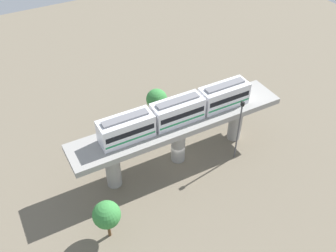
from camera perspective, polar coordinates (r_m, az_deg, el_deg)
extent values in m
plane|color=#706654|center=(53.19, 1.47, -4.90)|extent=(120.00, 120.00, 0.00)
cylinder|color=#999691|center=(55.22, 10.02, 0.73)|extent=(1.90, 1.90, 6.16)
cylinder|color=#999691|center=(51.05, 1.53, -2.47)|extent=(1.90, 1.90, 6.16)
cylinder|color=#999691|center=(48.35, -8.23, -6.06)|extent=(1.90, 1.90, 6.16)
cube|color=#999691|center=(48.74, 1.60, 0.52)|extent=(5.20, 28.85, 0.80)
cube|color=white|center=(50.62, 8.32, 4.51)|extent=(2.60, 6.60, 3.00)
cube|color=black|center=(50.48, 8.35, 4.74)|extent=(2.64, 6.07, 0.70)
cube|color=#1E8C4C|center=(51.06, 8.24, 3.83)|extent=(2.64, 6.34, 0.24)
cube|color=slate|center=(49.70, 8.50, 6.02)|extent=(1.10, 5.61, 0.24)
cube|color=white|center=(47.47, 1.44, 2.21)|extent=(2.60, 6.60, 3.00)
cube|color=black|center=(47.31, 1.44, 2.45)|extent=(2.64, 6.07, 0.70)
cube|color=#1E8C4C|center=(47.94, 1.42, 1.50)|extent=(2.64, 6.34, 0.24)
cube|color=slate|center=(46.48, 1.47, 3.78)|extent=(1.10, 5.61, 0.24)
cube|color=white|center=(45.17, -6.25, -0.41)|extent=(2.60, 6.60, 3.00)
cube|color=black|center=(45.01, -6.28, -0.17)|extent=(2.64, 6.07, 0.70)
cube|color=#1E8C4C|center=(45.66, -6.19, -1.12)|extent=(2.64, 6.34, 0.24)
cube|color=slate|center=(44.13, -6.40, 1.18)|extent=(1.10, 5.61, 0.24)
cube|color=#284CB7|center=(62.61, 5.16, 3.67)|extent=(2.67, 4.49, 1.00)
cube|color=black|center=(62.02, 5.09, 4.29)|extent=(2.10, 2.60, 0.76)
cube|color=white|center=(57.06, -6.87, -0.75)|extent=(2.01, 4.28, 1.00)
cube|color=black|center=(56.45, -7.07, -0.13)|extent=(1.75, 2.38, 0.76)
cylinder|color=brown|center=(58.72, -1.65, 2.18)|extent=(0.36, 0.36, 2.94)
sphere|color=#38843D|center=(57.30, -1.70, 4.02)|extent=(3.18, 3.18, 3.18)
cylinder|color=brown|center=(44.73, -8.81, -14.70)|extent=(0.36, 0.36, 2.93)
sphere|color=#38843D|center=(42.86, -9.13, -12.92)|extent=(3.13, 3.13, 3.13)
cylinder|color=#4C4C51|center=(51.22, 10.38, -0.98)|extent=(0.20, 0.20, 8.96)
cube|color=black|center=(48.24, 11.04, 3.27)|extent=(0.44, 0.28, 0.60)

